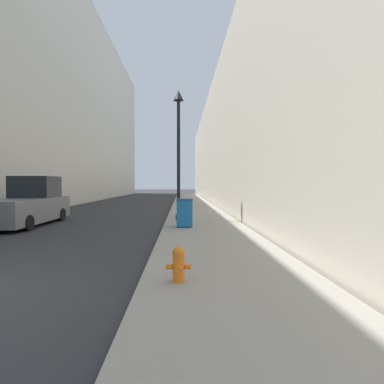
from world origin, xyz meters
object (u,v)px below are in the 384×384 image
Objects in this scene: fire_hydrant at (178,263)px; lamppost at (179,139)px; pickup_truck at (28,205)px; trash_bin at (184,212)px.

lamppost reaches higher than fire_hydrant.
pickup_truck is at bearing -177.84° from lamppost.
trash_bin is 0.21× the size of pickup_truck.
lamppost is at bearing 96.31° from trash_bin.
lamppost is (-0.26, 2.32, 3.27)m from trash_bin.
pickup_truck is (-7.18, 2.06, 0.18)m from trash_bin.
trash_bin is at bearing 88.57° from fire_hydrant.
pickup_truck is at bearing 164.02° from trash_bin.
lamppost is (-0.09, 9.02, 3.52)m from fire_hydrant.
fire_hydrant is 6.71m from trash_bin.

